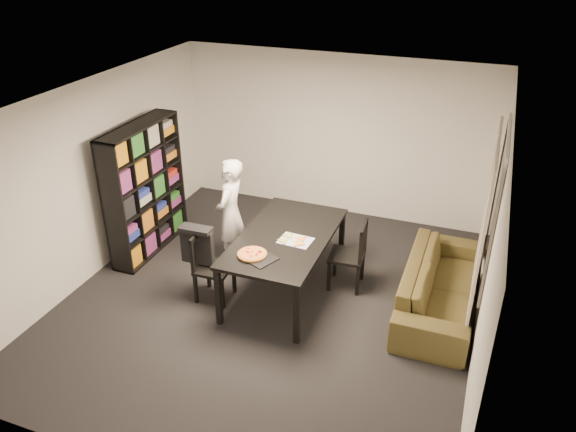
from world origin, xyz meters
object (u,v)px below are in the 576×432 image
at_px(chair_right, 354,251).
at_px(baking_tray, 258,257).
at_px(pepperoni_pizza, 252,254).
at_px(person, 231,214).
at_px(chair_left, 207,261).
at_px(dining_table, 285,241).
at_px(sofa, 440,286).
at_px(bookshelf, 145,189).

relative_size(chair_right, baking_tray, 2.36).
bearing_deg(pepperoni_pizza, person, 128.35).
relative_size(chair_left, pepperoni_pizza, 2.63).
bearing_deg(person, chair_right, 88.96).
relative_size(dining_table, sofa, 0.90).
xyz_separation_m(dining_table, chair_left, (-0.87, -0.47, -0.22)).
height_order(bookshelf, baking_tray, bookshelf).
distance_m(pepperoni_pizza, sofa, 2.37).
xyz_separation_m(chair_left, chair_right, (1.67, 0.87, 0.01)).
distance_m(baking_tray, sofa, 2.30).
relative_size(chair_left, sofa, 0.42).
bearing_deg(chair_right, sofa, 82.05).
xyz_separation_m(bookshelf, dining_table, (2.25, -0.33, -0.20)).
height_order(baking_tray, pepperoni_pizza, pepperoni_pizza).
relative_size(bookshelf, chair_right, 2.01).
relative_size(bookshelf, sofa, 0.87).
distance_m(bookshelf, person, 1.34).
bearing_deg(baking_tray, person, 131.05).
height_order(person, pepperoni_pizza, person).
bearing_deg(sofa, chair_left, 106.01).
relative_size(dining_table, baking_tray, 4.91).
relative_size(dining_table, person, 1.24).
bearing_deg(chair_left, sofa, -75.85).
xyz_separation_m(baking_tray, pepperoni_pizza, (-0.08, 0.01, 0.02)).
relative_size(chair_right, sofa, 0.43).
bearing_deg(baking_tray, dining_table, 79.75).
relative_size(chair_right, pepperoni_pizza, 2.70).
height_order(chair_right, person, person).
xyz_separation_m(bookshelf, chair_left, (1.38, -0.80, -0.43)).
relative_size(chair_left, chair_right, 0.97).
height_order(person, sofa, person).
distance_m(chair_left, pepperoni_pizza, 0.76).
relative_size(chair_left, person, 0.58).
relative_size(bookshelf, person, 1.20).
height_order(bookshelf, pepperoni_pizza, bookshelf).
height_order(chair_right, pepperoni_pizza, chair_right).
relative_size(chair_right, person, 0.60).
relative_size(chair_left, baking_tray, 2.30).
bearing_deg(person, bookshelf, -92.89).
bearing_deg(chair_left, pepperoni_pizza, -101.36).
xyz_separation_m(person, baking_tray, (0.81, -0.93, 0.03)).
bearing_deg(baking_tray, chair_left, 170.63).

